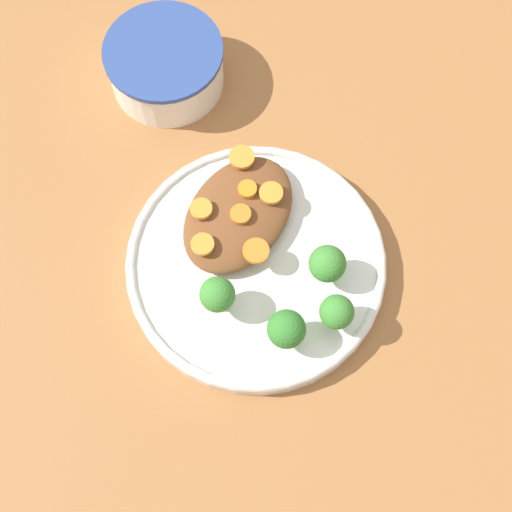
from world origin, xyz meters
TOP-DOWN VIEW (x-y plane):
  - ground_plane at (0.00, 0.00)m, footprint 4.00×4.00m
  - plate at (0.00, 0.00)m, footprint 0.25×0.25m
  - dip_bowl at (-0.14, -0.20)m, footprint 0.13×0.13m
  - stew_mound at (-0.03, -0.04)m, footprint 0.14×0.09m
  - broccoli_floret_0 at (-0.02, 0.06)m, footprint 0.04×0.04m
  - broccoli_floret_1 at (0.01, 0.09)m, footprint 0.03×0.03m
  - broccoli_floret_2 at (0.05, 0.06)m, footprint 0.04×0.04m
  - broccoli_floret_3 at (0.06, -0.01)m, footprint 0.03×0.03m
  - carrot_slice_0 at (-0.05, -0.04)m, footprint 0.02×0.02m
  - carrot_slice_1 at (-0.08, -0.06)m, footprint 0.03×0.03m
  - carrot_slice_2 at (0.02, -0.05)m, footprint 0.02×0.02m
  - carrot_slice_3 at (0.00, -0.00)m, footprint 0.03×0.03m
  - carrot_slice_4 at (-0.06, -0.02)m, footprint 0.02×0.02m
  - carrot_slice_5 at (-0.01, -0.07)m, footprint 0.02×0.02m
  - carrot_slice_6 at (-0.02, -0.03)m, footprint 0.02×0.02m

SIDE VIEW (x-z plane):
  - ground_plane at x=0.00m, z-range 0.00..0.00m
  - plate at x=0.00m, z-range 0.00..0.03m
  - dip_bowl at x=-0.14m, z-range 0.00..0.06m
  - stew_mound at x=-0.03m, z-range 0.02..0.05m
  - broccoli_floret_1 at x=0.01m, z-range 0.02..0.07m
  - carrot_slice_1 at x=-0.08m, z-range 0.05..0.05m
  - carrot_slice_2 at x=0.02m, z-range 0.05..0.05m
  - carrot_slice_4 at x=-0.06m, z-range 0.05..0.05m
  - carrot_slice_3 at x=0.00m, z-range 0.05..0.05m
  - carrot_slice_6 at x=-0.02m, z-range 0.05..0.05m
  - carrot_slice_5 at x=-0.01m, z-range 0.05..0.05m
  - carrot_slice_0 at x=-0.05m, z-range 0.05..0.05m
  - broccoli_floret_2 at x=0.05m, z-range 0.02..0.07m
  - broccoli_floret_0 at x=-0.02m, z-range 0.03..0.07m
  - broccoli_floret_3 at x=0.06m, z-range 0.03..0.08m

